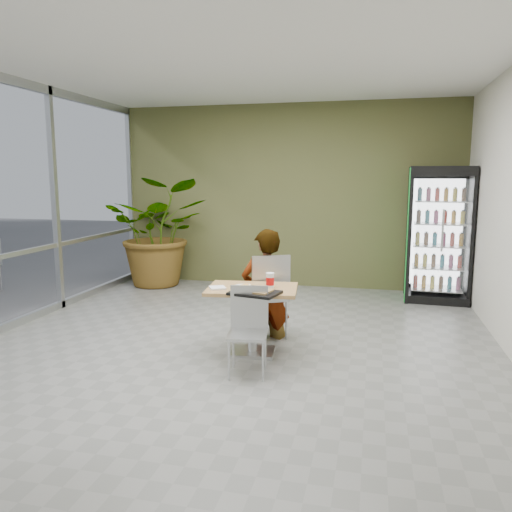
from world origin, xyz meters
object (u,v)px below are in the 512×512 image
(chair_far, at_px, (269,290))
(beverage_fridge, at_px, (439,235))
(seated_woman, at_px, (266,296))
(soda_cup, at_px, (270,280))
(potted_plant, at_px, (160,232))
(cafeteria_tray, at_px, (255,293))
(chair_near, at_px, (248,323))
(dining_table, at_px, (252,307))

(chair_far, xyz_separation_m, beverage_fridge, (2.19, 2.48, 0.44))
(seated_woman, relative_size, soda_cup, 10.05)
(soda_cup, bearing_deg, beverage_fridge, 55.41)
(potted_plant, bearing_deg, cafeteria_tray, -53.02)
(seated_woman, bearing_deg, chair_near, 67.27)
(beverage_fridge, bearing_deg, chair_far, -128.20)
(seated_woman, xyz_separation_m, soda_cup, (0.17, -0.56, 0.31))
(chair_near, height_order, seated_woman, seated_woman)
(seated_woman, xyz_separation_m, beverage_fridge, (2.24, 2.43, 0.53))
(chair_far, height_order, cafeteria_tray, chair_far)
(seated_woman, height_order, cafeteria_tray, seated_woman)
(chair_near, bearing_deg, beverage_fridge, 50.09)
(cafeteria_tray, height_order, beverage_fridge, beverage_fridge)
(dining_table, height_order, seated_woman, seated_woman)
(potted_plant, bearing_deg, chair_near, -54.72)
(chair_near, relative_size, potted_plant, 0.45)
(soda_cup, relative_size, beverage_fridge, 0.08)
(seated_woman, xyz_separation_m, cafeteria_tray, (0.08, -0.90, 0.25))
(dining_table, bearing_deg, potted_plant, 128.44)
(chair_near, distance_m, seated_woman, 1.10)
(chair_far, height_order, beverage_fridge, beverage_fridge)
(chair_far, bearing_deg, soda_cup, 77.25)
(chair_far, relative_size, potted_plant, 0.54)
(seated_woman, distance_m, cafeteria_tray, 0.94)
(cafeteria_tray, height_order, potted_plant, potted_plant)
(cafeteria_tray, bearing_deg, potted_plant, 126.98)
(beverage_fridge, distance_m, potted_plant, 4.72)
(seated_woman, xyz_separation_m, potted_plant, (-2.49, 2.51, 0.45))
(dining_table, height_order, soda_cup, soda_cup)
(chair_near, height_order, beverage_fridge, beverage_fridge)
(seated_woman, height_order, potted_plant, potted_plant)
(dining_table, bearing_deg, soda_cup, 11.67)
(chair_near, distance_m, potted_plant, 4.44)
(dining_table, distance_m, beverage_fridge, 3.82)
(chair_near, bearing_deg, soda_cup, 70.33)
(beverage_fridge, bearing_deg, soda_cup, -121.40)
(chair_far, bearing_deg, seated_woman, -71.09)
(dining_table, height_order, cafeteria_tray, cafeteria_tray)
(soda_cup, height_order, cafeteria_tray, soda_cup)
(beverage_fridge, bearing_deg, potted_plant, -177.67)
(potted_plant, bearing_deg, seated_woman, -45.20)
(cafeteria_tray, distance_m, potted_plant, 4.27)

